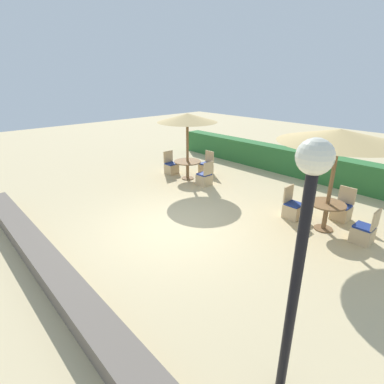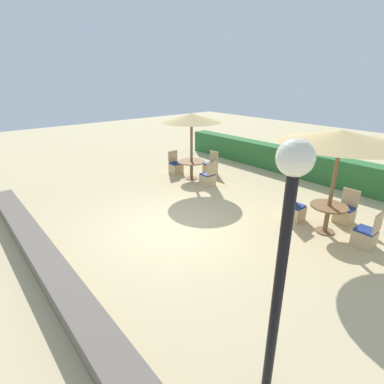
# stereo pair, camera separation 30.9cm
# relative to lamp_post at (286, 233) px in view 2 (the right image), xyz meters

# --- Properties ---
(ground_plane) EXTENTS (40.00, 40.00, 0.00)m
(ground_plane) POSITION_rel_lamp_post_xyz_m (-4.35, 1.81, -2.35)
(ground_plane) COLOR #C6B284
(hedge_row) EXTENTS (13.00, 0.70, 1.04)m
(hedge_row) POSITION_rel_lamp_post_xyz_m (-4.35, 8.43, -1.83)
(hedge_row) COLOR #2D6B33
(hedge_row) RESTS_ON ground_plane
(stone_border) EXTENTS (10.00, 0.56, 0.39)m
(stone_border) POSITION_rel_lamp_post_xyz_m (-4.35, -1.39, -2.16)
(stone_border) COLOR #6B6056
(stone_border) RESTS_ON ground_plane
(lamp_post) EXTENTS (0.36, 0.36, 3.32)m
(lamp_post) POSITION_rel_lamp_post_xyz_m (0.00, 0.00, 0.00)
(lamp_post) COLOR black
(lamp_post) RESTS_ON ground_plane
(parasol_back_left) EXTENTS (2.27, 2.27, 2.55)m
(parasol_back_left) POSITION_rel_lamp_post_xyz_m (-7.27, 4.84, 0.02)
(parasol_back_left) COLOR brown
(parasol_back_left) RESTS_ON ground_plane
(round_table_back_left) EXTENTS (1.05, 1.05, 0.72)m
(round_table_back_left) POSITION_rel_lamp_post_xyz_m (-7.27, 4.84, -1.79)
(round_table_back_left) COLOR brown
(round_table_back_left) RESTS_ON ground_plane
(patio_chair_back_left_west) EXTENTS (0.46, 0.46, 0.93)m
(patio_chair_back_left_west) POSITION_rel_lamp_post_xyz_m (-8.24, 4.79, -2.09)
(patio_chair_back_left_west) COLOR tan
(patio_chair_back_left_west) RESTS_ON ground_plane
(patio_chair_back_left_north) EXTENTS (0.46, 0.46, 0.93)m
(patio_chair_back_left_north) POSITION_rel_lamp_post_xyz_m (-7.25, 5.87, -2.09)
(patio_chair_back_left_north) COLOR tan
(patio_chair_back_left_north) RESTS_ON ground_plane
(patio_chair_back_left_east) EXTENTS (0.46, 0.46, 0.93)m
(patio_chair_back_left_east) POSITION_rel_lamp_post_xyz_m (-6.28, 4.81, -2.09)
(patio_chair_back_left_east) COLOR tan
(patio_chair_back_left_east) RESTS_ON ground_plane
(parasol_back_right) EXTENTS (2.92, 2.92, 2.67)m
(parasol_back_right) POSITION_rel_lamp_post_xyz_m (-1.65, 4.72, 0.15)
(parasol_back_right) COLOR brown
(parasol_back_right) RESTS_ON ground_plane
(round_table_back_right) EXTENTS (0.92, 0.92, 0.75)m
(round_table_back_right) POSITION_rel_lamp_post_xyz_m (-1.65, 4.72, -1.79)
(round_table_back_right) COLOR brown
(round_table_back_right) RESTS_ON ground_plane
(patio_chair_back_right_east) EXTENTS (0.46, 0.46, 0.93)m
(patio_chair_back_right_east) POSITION_rel_lamp_post_xyz_m (-0.69, 4.76, -2.09)
(patio_chair_back_right_east) COLOR tan
(patio_chair_back_right_east) RESTS_ON ground_plane
(patio_chair_back_right_west) EXTENTS (0.46, 0.46, 0.93)m
(patio_chair_back_right_west) POSITION_rel_lamp_post_xyz_m (-2.59, 4.74, -2.09)
(patio_chair_back_right_west) COLOR tan
(patio_chair_back_right_west) RESTS_ON ground_plane
(patio_chair_back_right_north) EXTENTS (0.46, 0.46, 0.93)m
(patio_chair_back_right_north) POSITION_rel_lamp_post_xyz_m (-1.60, 5.67, -2.09)
(patio_chair_back_right_north) COLOR tan
(patio_chair_back_right_north) RESTS_ON ground_plane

